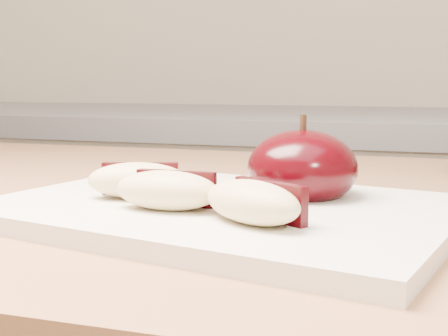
% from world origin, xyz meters
% --- Properties ---
extents(cutting_board, '(0.37, 0.30, 0.01)m').
position_xyz_m(cutting_board, '(0.02, 0.39, 0.91)').
color(cutting_board, beige).
rests_on(cutting_board, island_counter).
extents(apple_half, '(0.10, 0.10, 0.07)m').
position_xyz_m(apple_half, '(0.07, 0.43, 0.93)').
color(apple_half, black).
rests_on(apple_half, cutting_board).
extents(apple_wedge_a, '(0.08, 0.06, 0.03)m').
position_xyz_m(apple_wedge_a, '(-0.04, 0.38, 0.93)').
color(apple_wedge_a, '#D8C189').
rests_on(apple_wedge_a, cutting_board).
extents(apple_wedge_b, '(0.08, 0.04, 0.03)m').
position_xyz_m(apple_wedge_b, '(-0.00, 0.35, 0.93)').
color(apple_wedge_b, '#D8C189').
rests_on(apple_wedge_b, cutting_board).
extents(apple_wedge_c, '(0.08, 0.07, 0.03)m').
position_xyz_m(apple_wedge_c, '(0.06, 0.33, 0.93)').
color(apple_wedge_c, '#D8C189').
rests_on(apple_wedge_c, cutting_board).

